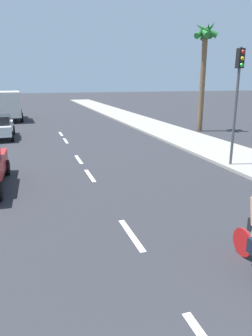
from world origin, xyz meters
name	(u,v)px	position (x,y,z in m)	size (l,w,h in m)	color
ground_plane	(67,143)	(0.00, 20.00, 0.00)	(160.00, 160.00, 0.00)	#2D2D33
sidewalk_strip	(166,131)	(7.84, 22.00, 0.07)	(3.60, 80.00, 0.14)	#9E998E
lane_stripe_2	(131,235)	(0.00, 7.05, 0.00)	(0.16, 1.80, 0.01)	white
lane_stripe_3	(90,176)	(0.00, 12.52, 0.00)	(0.16, 1.80, 0.01)	white
lane_stripe_4	(79,159)	(0.00, 15.42, 0.00)	(0.16, 1.80, 0.01)	white
lane_stripe_5	(66,141)	(0.00, 20.67, 0.00)	(0.16, 1.80, 0.01)	white
lane_stripe_6	(61,134)	(0.00, 23.48, 0.00)	(0.16, 1.80, 0.01)	white
delivery_truck	(7,105)	(-4.03, 33.12, 1.50)	(2.84, 6.32, 2.80)	maroon
palm_tree_far	(204,50)	(10.50, 21.60, 5.95)	(1.80, 1.68, 7.99)	brown
traffic_signal	(238,86)	(6.44, 11.88, 3.61)	(0.28, 0.33, 5.20)	#4C4C51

